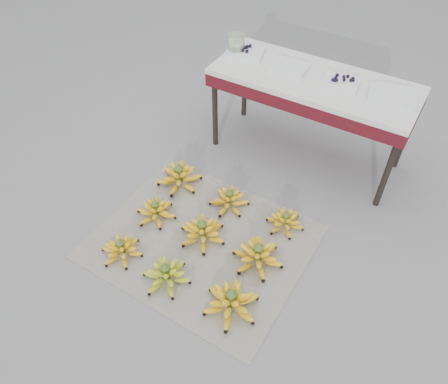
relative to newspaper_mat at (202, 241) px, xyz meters
The scene contains 17 objects.
ground 0.13m from the newspaper_mat, 23.25° to the left, with size 60.00×60.00×0.00m, color slate.
newspaper_mat is the anchor object (origin of this frame).
bunch_front_left 0.48m from the newspaper_mat, 136.99° to the right, with size 0.27×0.27×0.15m.
bunch_front_center 0.35m from the newspaper_mat, 92.77° to the right, with size 0.30×0.30×0.17m.
bunch_front_right 0.49m from the newspaper_mat, 38.55° to the right, with size 0.39×0.39×0.19m.
bunch_mid_left 0.36m from the newspaper_mat, behind, with size 0.29×0.29×0.16m.
bunch_mid_center 0.07m from the newspaper_mat, 110.64° to the left, with size 0.30×0.30×0.17m.
bunch_mid_right 0.37m from the newspaper_mat, ahead, with size 0.35×0.35×0.18m.
bunch_back_left 0.54m from the newspaper_mat, 139.34° to the left, with size 0.40×0.40×0.18m.
bunch_back_center 0.35m from the newspaper_mat, 90.87° to the left, with size 0.33×0.33×0.16m.
bunch_back_right 0.53m from the newspaper_mat, 43.60° to the left, with size 0.25×0.25×0.14m.
vendor_table 1.24m from the newspaper_mat, 79.64° to the left, with size 1.34×0.54×0.64m.
tray_far_left 1.34m from the newspaper_mat, 106.67° to the left, with size 0.28×0.23×0.06m.
tray_left 1.27m from the newspaper_mat, 89.37° to the left, with size 0.25×0.18×0.04m.
tray_right 1.32m from the newspaper_mat, 71.24° to the left, with size 0.24×0.18×0.06m.
tray_far_right 1.45m from the newspaper_mat, 57.67° to the left, with size 0.31×0.25×0.04m.
glass_jar 1.36m from the newspaper_mat, 109.89° to the left, with size 0.11×0.11×0.14m, color #D6EEBD.
Camera 1 is at (0.85, -1.41, 2.12)m, focal length 35.00 mm.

